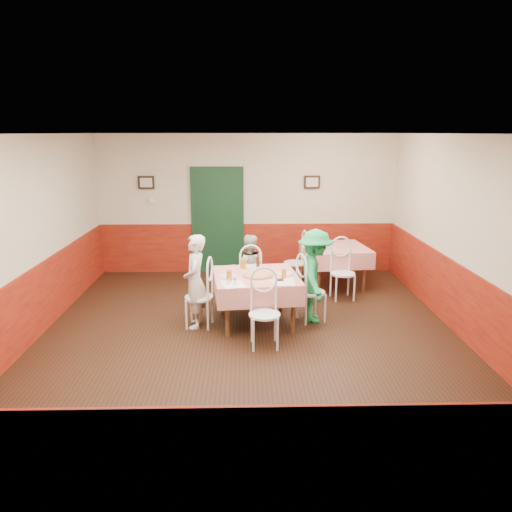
{
  "coord_description": "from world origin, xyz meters",
  "views": [
    {
      "loc": [
        -0.07,
        -6.54,
        2.82
      ],
      "look_at": [
        0.11,
        0.57,
        1.05
      ],
      "focal_mm": 35.0,
      "sensor_mm": 36.0,
      "label": 1
    }
  ],
  "objects_px": {
    "diner_left": "(195,281)",
    "main_table": "(256,300)",
    "pizza": "(258,275)",
    "glass_c": "(243,264)",
    "chair_second_a": "(295,263)",
    "wallet": "(279,280)",
    "second_table": "(335,267)",
    "chair_right": "(311,292)",
    "beer_bottle": "(258,261)",
    "diner_far": "(249,270)",
    "diner_right": "(315,276)",
    "chair_far": "(249,279)",
    "glass_b": "(284,274)",
    "chair_left": "(199,297)",
    "glass_a": "(229,276)",
    "chair_near": "(265,315)",
    "chair_second_b": "(343,274)"
  },
  "relations": [
    {
      "from": "diner_left",
      "to": "main_table",
      "type": "bearing_deg",
      "value": 96.26
    },
    {
      "from": "pizza",
      "to": "glass_c",
      "type": "distance_m",
      "value": 0.47
    },
    {
      "from": "chair_second_a",
      "to": "wallet",
      "type": "distance_m",
      "value": 2.22
    },
    {
      "from": "second_table",
      "to": "chair_right",
      "type": "relative_size",
      "value": 1.24
    },
    {
      "from": "beer_bottle",
      "to": "diner_far",
      "type": "bearing_deg",
      "value": 106.48
    },
    {
      "from": "diner_right",
      "to": "pizza",
      "type": "bearing_deg",
      "value": 103.66
    },
    {
      "from": "chair_far",
      "to": "glass_b",
      "type": "height_order",
      "value": "chair_far"
    },
    {
      "from": "chair_second_a",
      "to": "pizza",
      "type": "distance_m",
      "value": 2.09
    },
    {
      "from": "second_table",
      "to": "glass_b",
      "type": "bearing_deg",
      "value": -119.0
    },
    {
      "from": "glass_b",
      "to": "second_table",
      "type": "bearing_deg",
      "value": 61.0
    },
    {
      "from": "chair_second_a",
      "to": "glass_c",
      "type": "height_order",
      "value": "glass_c"
    },
    {
      "from": "chair_left",
      "to": "glass_c",
      "type": "relative_size",
      "value": 6.06
    },
    {
      "from": "chair_far",
      "to": "wallet",
      "type": "bearing_deg",
      "value": 102.63
    },
    {
      "from": "main_table",
      "to": "glass_a",
      "type": "distance_m",
      "value": 0.66
    },
    {
      "from": "glass_b",
      "to": "diner_right",
      "type": "distance_m",
      "value": 0.58
    },
    {
      "from": "chair_far",
      "to": "diner_right",
      "type": "height_order",
      "value": "diner_right"
    },
    {
      "from": "chair_near",
      "to": "diner_left",
      "type": "bearing_deg",
      "value": 140.51
    },
    {
      "from": "main_table",
      "to": "chair_far",
      "type": "xyz_separation_m",
      "value": [
        -0.09,
        0.84,
        0.08
      ]
    },
    {
      "from": "glass_b",
      "to": "beer_bottle",
      "type": "xyz_separation_m",
      "value": [
        -0.36,
        0.6,
        0.03
      ]
    },
    {
      "from": "wallet",
      "to": "diner_right",
      "type": "distance_m",
      "value": 0.69
    },
    {
      "from": "glass_c",
      "to": "second_table",
      "type": "bearing_deg",
      "value": 41.22
    },
    {
      "from": "chair_near",
      "to": "glass_c",
      "type": "distance_m",
      "value": 1.29
    },
    {
      "from": "second_table",
      "to": "diner_right",
      "type": "distance_m",
      "value": 1.9
    },
    {
      "from": "chair_far",
      "to": "chair_left",
      "type": "bearing_deg",
      "value": 43.58
    },
    {
      "from": "glass_a",
      "to": "diner_far",
      "type": "bearing_deg",
      "value": 76.23
    },
    {
      "from": "glass_a",
      "to": "glass_b",
      "type": "xyz_separation_m",
      "value": [
        0.79,
        0.11,
        -0.01
      ]
    },
    {
      "from": "chair_second_a",
      "to": "wallet",
      "type": "relative_size",
      "value": 8.18
    },
    {
      "from": "chair_left",
      "to": "chair_second_b",
      "type": "distance_m",
      "value": 2.66
    },
    {
      "from": "chair_right",
      "to": "main_table",
      "type": "bearing_deg",
      "value": 77.97
    },
    {
      "from": "chair_far",
      "to": "beer_bottle",
      "type": "relative_size",
      "value": 4.62
    },
    {
      "from": "second_table",
      "to": "chair_right",
      "type": "xyz_separation_m",
      "value": [
        -0.68,
        -1.76,
        0.08
      ]
    },
    {
      "from": "main_table",
      "to": "second_table",
      "type": "bearing_deg",
      "value": 50.59
    },
    {
      "from": "chair_left",
      "to": "chair_near",
      "type": "distance_m",
      "value": 1.2
    },
    {
      "from": "main_table",
      "to": "glass_b",
      "type": "height_order",
      "value": "glass_b"
    },
    {
      "from": "chair_right",
      "to": "glass_a",
      "type": "height_order",
      "value": "glass_a"
    },
    {
      "from": "chair_near",
      "to": "diner_right",
      "type": "distance_m",
      "value": 1.26
    },
    {
      "from": "second_table",
      "to": "chair_far",
      "type": "bearing_deg",
      "value": -147.99
    },
    {
      "from": "chair_second_a",
      "to": "diner_right",
      "type": "distance_m",
      "value": 1.78
    },
    {
      "from": "chair_left",
      "to": "wallet",
      "type": "distance_m",
      "value": 1.23
    },
    {
      "from": "chair_right",
      "to": "glass_c",
      "type": "height_order",
      "value": "glass_c"
    },
    {
      "from": "chair_far",
      "to": "glass_a",
      "type": "xyz_separation_m",
      "value": [
        -0.29,
        -1.13,
        0.38
      ]
    },
    {
      "from": "pizza",
      "to": "glass_b",
      "type": "bearing_deg",
      "value": -16.88
    },
    {
      "from": "pizza",
      "to": "glass_b",
      "type": "relative_size",
      "value": 3.25
    },
    {
      "from": "chair_second_a",
      "to": "diner_right",
      "type": "height_order",
      "value": "diner_right"
    },
    {
      "from": "chair_left",
      "to": "chair_far",
      "type": "height_order",
      "value": "same"
    },
    {
      "from": "main_table",
      "to": "chair_second_b",
      "type": "distance_m",
      "value": 1.89
    },
    {
      "from": "glass_a",
      "to": "diner_far",
      "type": "distance_m",
      "value": 1.24
    },
    {
      "from": "glass_c",
      "to": "diner_right",
      "type": "relative_size",
      "value": 0.1
    },
    {
      "from": "chair_second_a",
      "to": "diner_left",
      "type": "bearing_deg",
      "value": -47.36
    },
    {
      "from": "glass_a",
      "to": "beer_bottle",
      "type": "xyz_separation_m",
      "value": [
        0.43,
        0.71,
        0.02
      ]
    }
  ]
}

